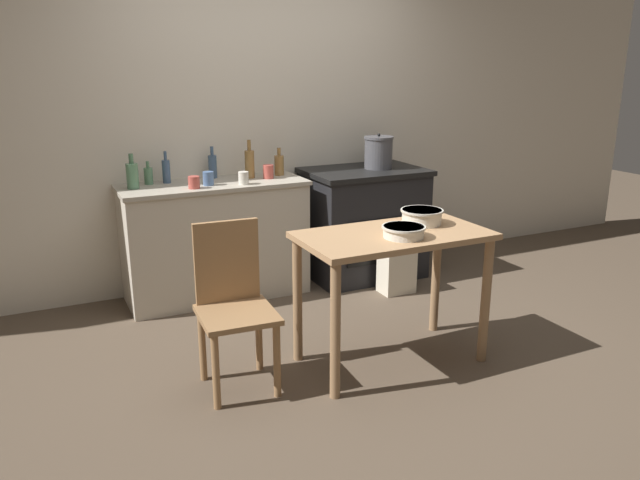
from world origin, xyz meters
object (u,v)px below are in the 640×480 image
(chair, at_px, (233,301))
(bottle_center_left, at_px, (250,163))
(stock_pot, at_px, (378,152))
(cup_end_right, at_px, (194,182))
(flour_sack, at_px, (397,270))
(bottle_far_left, at_px, (148,175))
(stove, at_px, (363,223))
(work_table, at_px, (393,256))
(bottle_mid_left, at_px, (166,171))
(cup_right, at_px, (268,172))
(cup_mid_right, at_px, (208,178))
(bottle_left, at_px, (213,166))
(mixing_bowl_small, at_px, (404,231))
(bottle_center_right, at_px, (279,165))
(bottle_center, at_px, (132,175))
(cup_far_right, at_px, (243,178))
(mixing_bowl_large, at_px, (422,216))

(chair, xyz_separation_m, bottle_center_left, (0.61, 1.41, 0.51))
(stock_pot, relative_size, bottle_center_left, 0.97)
(stock_pot, distance_m, cup_end_right, 1.54)
(flour_sack, bearing_deg, bottle_far_left, 158.33)
(stove, height_order, work_table, stove)
(flour_sack, height_order, bottle_far_left, bottle_far_left)
(chair, height_order, stock_pot, stock_pot)
(bottle_mid_left, bearing_deg, stock_pot, -7.39)
(cup_right, bearing_deg, stock_pot, -3.68)
(cup_mid_right, bearing_deg, bottle_center_left, 21.42)
(bottle_left, bearing_deg, cup_mid_right, -112.71)
(mixing_bowl_small, xyz_separation_m, bottle_left, (-0.56, 1.79, 0.14))
(cup_mid_right, bearing_deg, work_table, -64.41)
(flour_sack, xyz_separation_m, bottle_center_left, (-0.97, 0.60, 0.81))
(bottle_center_left, bearing_deg, bottle_mid_left, 172.96)
(chair, xyz_separation_m, bottle_mid_left, (-0.01, 1.48, 0.49))
(chair, height_order, bottle_left, bottle_left)
(flour_sack, relative_size, bottle_center_right, 1.68)
(bottle_left, bearing_deg, bottle_center, -165.73)
(bottle_center_right, bearing_deg, cup_far_right, -147.86)
(chair, bearing_deg, cup_end_right, 87.61)
(mixing_bowl_small, bearing_deg, stock_pot, 64.03)
(mixing_bowl_small, xyz_separation_m, cup_mid_right, (-0.67, 1.52, 0.09))
(cup_far_right, bearing_deg, chair, -112.11)
(stock_pot, height_order, cup_end_right, stock_pot)
(stock_pot, bearing_deg, flour_sack, -100.34)
(mixing_bowl_large, distance_m, cup_far_right, 1.42)
(bottle_left, xyz_separation_m, bottle_center_left, (0.25, -0.12, 0.02))
(stock_pot, bearing_deg, cup_right, 176.32)
(mixing_bowl_small, bearing_deg, chair, 164.54)
(stove, relative_size, work_table, 0.87)
(mixing_bowl_large, bearing_deg, bottle_center_left, 111.23)
(flour_sack, relative_size, mixing_bowl_large, 1.40)
(bottle_far_left, xyz_separation_m, bottle_mid_left, (0.13, -0.00, 0.03))
(flour_sack, relative_size, cup_end_right, 4.16)
(bottle_far_left, relative_size, bottle_left, 0.70)
(bottle_center_left, relative_size, cup_end_right, 3.37)
(stove, relative_size, bottle_center_right, 4.46)
(flour_sack, bearing_deg, chair, -152.79)
(cup_far_right, bearing_deg, stove, 5.39)
(mixing_bowl_small, bearing_deg, bottle_mid_left, 117.96)
(cup_mid_right, bearing_deg, bottle_left, 67.29)
(bottle_mid_left, xyz_separation_m, cup_far_right, (0.49, -0.30, -0.04))
(work_table, height_order, chair, chair)
(bottle_mid_left, bearing_deg, cup_end_right, -65.88)
(flour_sack, bearing_deg, work_table, -124.35)
(mixing_bowl_small, height_order, cup_mid_right, cup_mid_right)
(work_table, bearing_deg, stock_pot, 62.48)
(bottle_center_right, bearing_deg, bottle_far_left, 176.23)
(stock_pot, xyz_separation_m, bottle_center_right, (-0.80, 0.16, -0.07))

